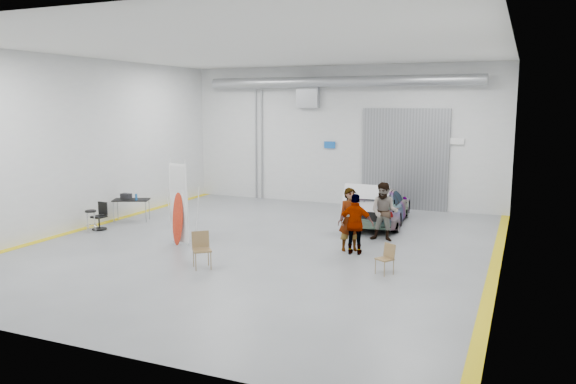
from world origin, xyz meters
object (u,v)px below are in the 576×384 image
at_px(folding_chair_near, 202,257).
at_px(shop_stool, 91,221).
at_px(surfboard_display, 179,211).
at_px(work_table, 130,199).
at_px(person_a, 350,219).
at_px(folding_chair_far, 385,265).
at_px(office_chair, 100,218).
at_px(person_b, 384,212).
at_px(person_c, 356,224).
at_px(sedan_car, 380,206).

xyz_separation_m(folding_chair_near, shop_stool, (-5.78, 2.17, 0.08)).
relative_size(surfboard_display, work_table, 1.86).
bearing_deg(person_a, folding_chair_near, -164.30).
height_order(folding_chair_far, office_chair, office_chair).
height_order(person_b, person_c, person_b).
distance_m(sedan_car, person_a, 4.21).
distance_m(person_c, office_chair, 9.21).
distance_m(person_a, folding_chair_near, 4.61).
xyz_separation_m(folding_chair_near, work_table, (-5.81, 4.28, 0.52)).
distance_m(person_a, folding_chair_far, 2.56).
bearing_deg(work_table, folding_chair_far, -15.45).
xyz_separation_m(folding_chair_far, office_chair, (-10.44, 1.24, 0.17)).
bearing_deg(sedan_car, folding_chair_near, 63.31).
bearing_deg(surfboard_display, shop_stool, -171.85).
xyz_separation_m(person_c, work_table, (-9.19, 1.28, -0.08)).
relative_size(surfboard_display, shop_stool, 3.52).
height_order(person_b, surfboard_display, surfboard_display).
bearing_deg(folding_chair_far, office_chair, -155.17).
height_order(person_c, surfboard_display, surfboard_display).
bearing_deg(shop_stool, work_table, 90.59).
xyz_separation_m(sedan_car, person_c, (0.38, -4.52, 0.24)).
bearing_deg(person_a, surfboard_display, 164.54).
distance_m(shop_stool, work_table, 2.16).
relative_size(folding_chair_far, work_table, 0.55).
relative_size(folding_chair_near, office_chair, 1.03).
bearing_deg(sedan_car, office_chair, 24.11).
bearing_deg(folding_chair_near, office_chair, 114.63).
distance_m(surfboard_display, folding_chair_near, 2.85).
distance_m(surfboard_display, office_chair, 3.95).
bearing_deg(person_a, shop_stool, 156.25).
relative_size(person_b, person_c, 1.06).
distance_m(work_table, office_chair, 1.69).
height_order(folding_chair_far, shop_stool, folding_chair_far).
xyz_separation_m(person_a, person_b, (0.65, 1.61, -0.01)).
bearing_deg(office_chair, work_table, 95.09).
bearing_deg(folding_chair_far, work_table, -163.82).
height_order(surfboard_display, shop_stool, surfboard_display).
relative_size(sedan_car, surfboard_display, 1.68).
bearing_deg(person_b, folding_chair_far, -77.96).
bearing_deg(surfboard_display, folding_chair_far, 7.91).
height_order(surfboard_display, folding_chair_near, surfboard_display).
relative_size(person_a, folding_chair_far, 2.40).
distance_m(person_a, shop_stool, 9.00).
xyz_separation_m(folding_chair_far, work_table, (-10.45, 2.89, 0.58)).
bearing_deg(shop_stool, office_chair, 92.02).
bearing_deg(folding_chair_near, person_c, 0.72).
distance_m(person_c, shop_stool, 9.22).
xyz_separation_m(person_c, folding_chair_far, (1.26, -1.61, -0.65)).
xyz_separation_m(person_c, shop_stool, (-9.17, -0.83, -0.52)).
distance_m(person_a, work_table, 8.98).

